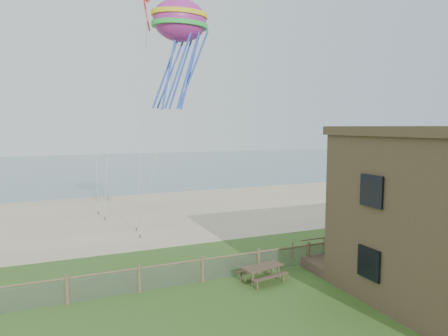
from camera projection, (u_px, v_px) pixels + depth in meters
The scene contains 7 objects.
sand_beach at pixel (138, 214), 33.66m from camera, with size 72.00×20.00×0.02m, color tan.
ocean at pixel (93, 167), 73.96m from camera, with size 160.00×68.00×0.02m, color slate.
chainlink_fence at pixel (203, 271), 18.95m from camera, with size 36.20×0.20×1.25m, color brown, non-canonical shape.
motel_deck at pixel (420, 250), 23.10m from camera, with size 15.00×2.00×0.50m, color brown.
picnic_table at pixel (262, 272), 19.08m from camera, with size 2.03×1.53×0.86m, color brown, non-canonical shape.
octopus_kite at pixel (180, 52), 23.37m from camera, with size 3.36×2.37×6.92m, color #FF2828, non-canonical shape.
kite_red at pixel (148, 5), 23.34m from camera, with size 0.94×0.70×2.19m, color red, non-canonical shape.
Camera 1 is at (-6.21, -11.29, 7.38)m, focal length 32.00 mm.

